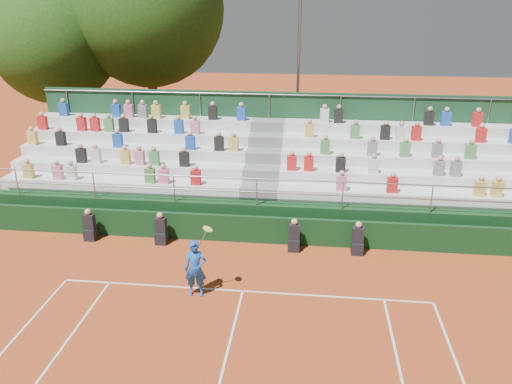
# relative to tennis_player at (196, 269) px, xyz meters

# --- Properties ---
(ground) EXTENTS (90.00, 90.00, 0.00)m
(ground) POSITION_rel_tennis_player_xyz_m (1.31, 0.33, -0.87)
(ground) COLOR #A6421B
(ground) RESTS_ON ground
(courtside_wall) EXTENTS (20.00, 0.15, 1.00)m
(courtside_wall) POSITION_rel_tennis_player_xyz_m (1.31, 3.53, -0.37)
(courtside_wall) COLOR black
(courtside_wall) RESTS_ON ground
(line_officials) EXTENTS (9.81, 0.40, 1.19)m
(line_officials) POSITION_rel_tennis_player_xyz_m (0.25, 3.08, -0.40)
(line_officials) COLOR black
(line_officials) RESTS_ON ground
(grandstand) EXTENTS (20.00, 5.20, 4.40)m
(grandstand) POSITION_rel_tennis_player_xyz_m (1.30, 6.77, 0.20)
(grandstand) COLOR black
(grandstand) RESTS_ON ground
(tennis_player) EXTENTS (0.86, 0.46, 2.22)m
(tennis_player) POSITION_rel_tennis_player_xyz_m (0.00, 0.00, 0.00)
(tennis_player) COLOR #174EB0
(tennis_player) RESTS_ON ground
(tree_west) EXTENTS (6.41, 6.41, 9.27)m
(tree_west) POSITION_rel_tennis_player_xyz_m (-10.10, 12.92, 5.18)
(tree_west) COLOR #362113
(tree_west) RESTS_ON ground
(tree_east) EXTENTS (7.94, 7.94, 11.56)m
(tree_east) POSITION_rel_tennis_player_xyz_m (-5.50, 14.16, 6.71)
(tree_east) COLOR #362113
(tree_east) RESTS_ON ground
(floodlight_mast) EXTENTS (0.60, 0.25, 8.90)m
(floodlight_mast) POSITION_rel_tennis_player_xyz_m (2.39, 12.72, 4.26)
(floodlight_mast) COLOR gray
(floodlight_mast) RESTS_ON ground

